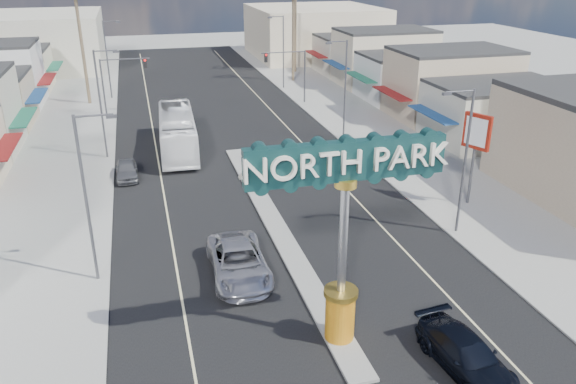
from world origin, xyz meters
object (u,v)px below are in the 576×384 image
streetlight_l_mid (102,99)px  city_bus (177,131)px  gateway_sign (344,221)px  streetlight_r_far (282,48)px  car_parked_left (127,170)px  streetlight_l_far (108,56)px  traffic_signal_right (289,67)px  traffic_signal_left (120,75)px  suv_left (239,262)px  suv_right (466,355)px  streetlight_r_near (463,156)px  streetlight_l_near (88,192)px  bank_pylon_sign (476,137)px  streetlight_r_mid (344,85)px

streetlight_l_mid → city_bus: streetlight_l_mid is taller
gateway_sign → city_bus: (-4.59, 28.57, -4.20)m
streetlight_r_far → car_parked_left: bearing=-125.6°
car_parked_left → city_bus: size_ratio=0.32×
streetlight_l_far → city_bus: streetlight_l_far is taller
traffic_signal_right → streetlight_l_mid: bearing=-144.5°
traffic_signal_left → traffic_signal_right: 18.37m
suv_left → city_bus: city_bus is taller
suv_left → suv_right: (7.67, -9.71, -0.13)m
gateway_sign → streetlight_r_near: size_ratio=1.02×
gateway_sign → traffic_signal_right: gateway_sign is taller
traffic_signal_left → traffic_signal_right: bearing=0.0°
traffic_signal_right → suv_right: bearing=-96.1°
streetlight_l_near → streetlight_r_far: bearing=63.6°
streetlight_r_far → suv_left: streetlight_r_far is taller
suv_left → bank_pylon_sign: 18.13m
streetlight_r_near → suv_left: 14.46m
suv_right → streetlight_r_mid: bearing=72.6°
streetlight_l_near → streetlight_r_far: size_ratio=1.00×
streetlight_r_mid → car_parked_left: (-19.43, -5.18, -4.38)m
streetlight_l_far → suv_right: streetlight_l_far is taller
suv_left → bank_pylon_sign: bank_pylon_sign is taller
streetlight_r_near → streetlight_r_far: bearing=90.0°
streetlight_l_far → streetlight_r_far: 20.87m
traffic_signal_right → streetlight_r_near: bearing=-87.9°
traffic_signal_right → city_bus: (-13.77, -13.45, -2.54)m
traffic_signal_right → streetlight_l_mid: streetlight_l_mid is taller
streetlight_r_mid → suv_left: size_ratio=1.43×
streetlight_l_near → traffic_signal_right: bearing=60.0°
streetlight_l_far → suv_left: streetlight_l_far is taller
suv_right → traffic_signal_left: bearing=100.3°
car_parked_left → streetlight_r_mid: bearing=14.1°
streetlight_r_near → car_parked_left: 24.83m
streetlight_l_mid → streetlight_l_near: bearing=-90.0°
gateway_sign → suv_left: (-3.32, 6.53, -5.06)m
traffic_signal_right → streetlight_l_far: 21.20m
city_bus → bank_pylon_sign: 25.06m
streetlight_l_near → bank_pylon_sign: bearing=8.6°
streetlight_l_near → bank_pylon_sign: streetlight_l_near is taller
streetlight_l_near → bank_pylon_sign: 24.32m
traffic_signal_left → suv_left: traffic_signal_left is taller
traffic_signal_left → streetlight_r_mid: 24.11m
streetlight_l_far → bank_pylon_sign: (24.05, -38.38, -0.20)m
gateway_sign → traffic_signal_left: 43.04m
streetlight_r_far → city_bus: bearing=-125.0°
streetlight_r_near → streetlight_r_far: 42.00m
traffic_signal_left → bank_pylon_sign: 37.99m
traffic_signal_right → streetlight_r_near: streetlight_r_near is taller
traffic_signal_right → bank_pylon_sign: bearing=-81.7°
car_parked_left → streetlight_l_mid: bearing=104.6°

